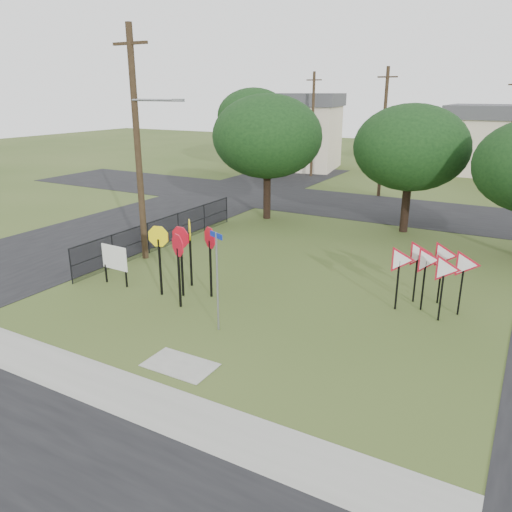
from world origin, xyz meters
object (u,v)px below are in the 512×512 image
at_px(yield_sign_cluster, 432,263).
at_px(info_board, 115,259).
at_px(street_name_sign, 217,276).
at_px(stop_sign_cluster, 184,245).

distance_m(yield_sign_cluster, info_board, 11.87).
xyz_separation_m(street_name_sign, info_board, (-5.73, 1.33, -0.78)).
relative_size(yield_sign_cluster, info_board, 1.86).
distance_m(stop_sign_cluster, info_board, 3.26).
bearing_deg(street_name_sign, stop_sign_cluster, 146.18).
relative_size(street_name_sign, stop_sign_cluster, 1.20).
bearing_deg(yield_sign_cluster, stop_sign_cluster, -159.02).
xyz_separation_m(stop_sign_cluster, info_board, (-3.09, -0.44, -0.92)).
xyz_separation_m(stop_sign_cluster, yield_sign_cluster, (8.20, 3.14, -0.25)).
relative_size(street_name_sign, yield_sign_cluster, 1.08).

